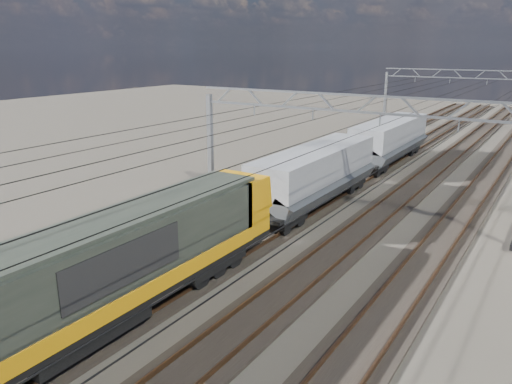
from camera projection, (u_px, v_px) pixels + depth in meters
The scene contains 12 objects.
ground at pixel (310, 237), 26.11m from camera, with size 160.00×160.00×0.00m, color black.
track_outer_west at pixel (218, 216), 29.17m from camera, with size 2.60×140.00×0.30m.
track_loco at pixel (277, 228), 27.12m from camera, with size 2.60×140.00×0.30m.
track_inner_east at pixel (346, 243), 25.06m from camera, with size 2.60×140.00×0.30m.
track_outer_east at pixel (427, 261), 23.00m from camera, with size 2.60×140.00×0.30m.
catenary_gantry_mid at pixel (343, 151), 28.26m from camera, with size 19.90×0.90×7.11m.
catenary_gantry_far at pixel (466, 98), 57.44m from camera, with size 19.90×0.90×7.11m.
overhead_wires at pixel (370, 111), 30.99m from camera, with size 12.03×140.00×0.53m.
locomotive at pixel (74, 282), 15.94m from camera, with size 2.76×21.10×3.62m.
hopper_wagon_lead at pixel (316, 172), 30.32m from camera, with size 3.38×13.00×3.25m.
hopper_wagon_mid at pixel (390, 138), 41.83m from camera, with size 3.38×13.00×3.25m.
trackside_cabinet at pixel (23, 256), 21.30m from camera, with size 0.44×0.33×1.29m.
Camera 1 is at (10.69, -22.12, 9.56)m, focal length 35.00 mm.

